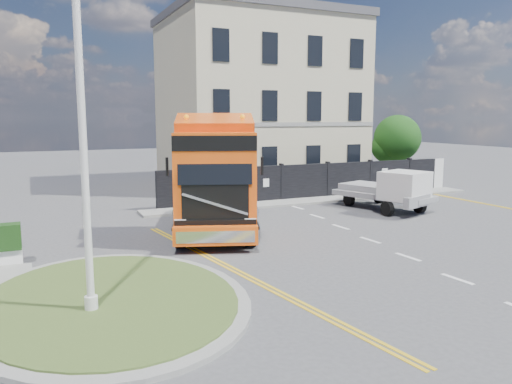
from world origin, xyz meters
name	(u,v)px	position (x,y,z in m)	size (l,w,h in m)	color
ground	(297,246)	(0.00, 0.00, 0.00)	(120.00, 120.00, 0.00)	#424244
traffic_island	(110,300)	(-7.00, -3.00, 0.08)	(6.80, 6.80, 0.17)	gray
hoarding_fence	(321,181)	(6.55, 9.00, 1.00)	(18.80, 0.25, 2.00)	black
georgian_building	(258,101)	(6.00, 16.50, 5.77)	(12.30, 10.30, 12.80)	#B9B393
tree	(395,140)	(14.38, 12.10, 3.05)	(3.20, 3.20, 4.80)	#382619
pavement_far	(320,200)	(6.00, 8.10, 0.06)	(20.00, 1.60, 0.12)	gray
truck	(215,184)	(-2.15, 2.65, 2.06)	(5.30, 8.19, 4.60)	black
flatbed_pickup	(396,190)	(7.55, 3.70, 1.11)	(3.50, 5.42, 2.07)	gray
lamppost_island	(83,144)	(-7.50, -3.63, 4.01)	(0.24, 0.48, 7.71)	silver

